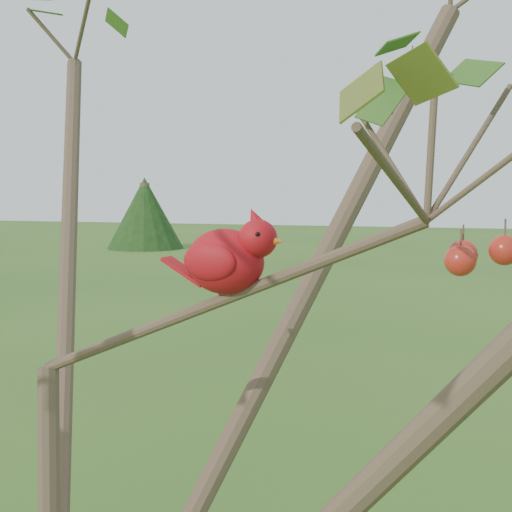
# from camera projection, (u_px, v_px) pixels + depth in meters

# --- Properties ---
(crabapple_tree) EXTENTS (2.35, 2.05, 2.95)m
(crabapple_tree) POSITION_uv_depth(u_px,v_px,m) (41.00, 274.00, 1.00)
(crabapple_tree) COLOR #463325
(crabapple_tree) RESTS_ON ground
(cardinal) EXTENTS (0.20, 0.11, 0.14)m
(cardinal) POSITION_uv_depth(u_px,v_px,m) (229.00, 258.00, 1.02)
(cardinal) COLOR #AC0E13
(cardinal) RESTS_ON ground
(distant_trees) EXTENTS (40.10, 14.85, 3.01)m
(distant_trees) POSITION_uv_depth(u_px,v_px,m) (357.00, 212.00, 24.19)
(distant_trees) COLOR #463325
(distant_trees) RESTS_ON ground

